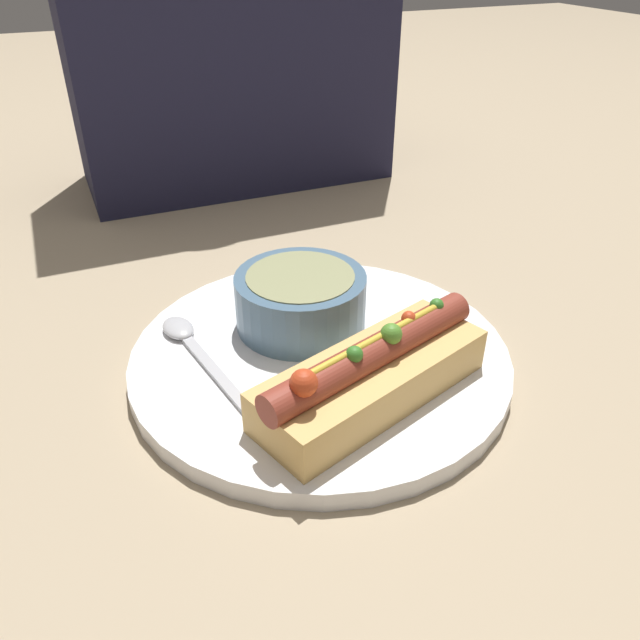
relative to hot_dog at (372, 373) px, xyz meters
The scene contains 6 objects.
ground_plane 0.08m from the hot_dog, 97.69° to the left, with size 4.00×4.00×0.00m, color tan.
dinner_plate 0.08m from the hot_dog, 97.69° to the left, with size 0.30×0.30×0.01m.
hot_dog is the anchor object (origin of this frame).
soup_bowl 0.11m from the hot_dog, 96.11° to the left, with size 0.11×0.11×0.05m.
spoon 0.15m from the hot_dog, 132.42° to the left, with size 0.04×0.15×0.01m.
seated_diner 0.55m from the hot_dog, 83.42° to the left, with size 0.39×0.18×0.51m.
Camera 1 is at (-0.16, -0.37, 0.30)m, focal length 35.00 mm.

